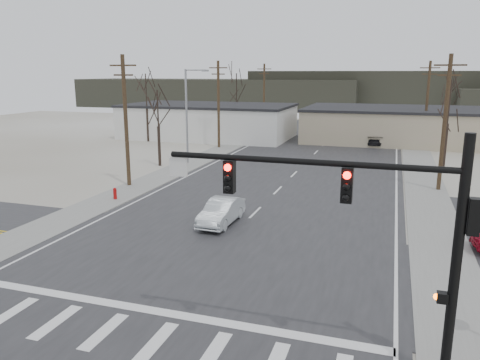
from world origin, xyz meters
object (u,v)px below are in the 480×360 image
object	(u,v)px
car_far_a	(374,140)
traffic_signal_mast	(385,221)
sedan_crossing	(221,212)
fire_hydrant	(115,193)
car_far_b	(338,121)

from	to	relation	value
car_far_a	traffic_signal_mast	bearing A→B (deg)	87.30
traffic_signal_mast	sedan_crossing	size ratio (longest dim) A/B	2.05
fire_hydrant	sedan_crossing	distance (m)	9.35
traffic_signal_mast	sedan_crossing	world-z (taller)	traffic_signal_mast
traffic_signal_mast	fire_hydrant	world-z (taller)	traffic_signal_mast
fire_hydrant	car_far_a	bearing A→B (deg)	62.78
car_far_b	sedan_crossing	bearing A→B (deg)	-77.93
car_far_a	sedan_crossing	bearing A→B (deg)	72.87
fire_hydrant	car_far_a	distance (m)	35.08
fire_hydrant	car_far_b	bearing A→B (deg)	80.25
fire_hydrant	car_far_b	world-z (taller)	car_far_b
fire_hydrant	car_far_a	world-z (taller)	car_far_a
traffic_signal_mast	sedan_crossing	distance (m)	15.19
traffic_signal_mast	fire_hydrant	size ratio (longest dim) A/B	10.29
traffic_signal_mast	car_far_a	xyz separation A→B (m)	(-2.05, 45.39, -3.93)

